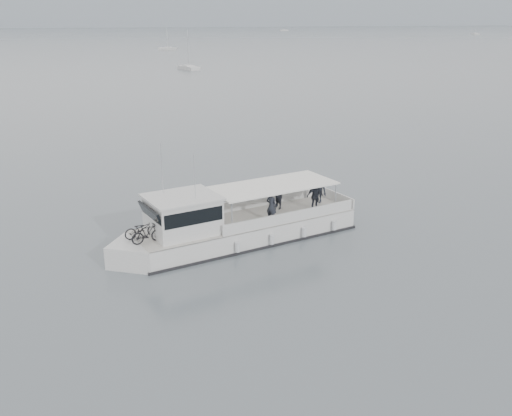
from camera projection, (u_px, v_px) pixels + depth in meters
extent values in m
plane|color=#525C60|center=(271.00, 216.00, 31.68)|extent=(1400.00, 1400.00, 0.00)
cube|color=#939EA8|center=(97.00, 11.00, 537.81)|extent=(1400.00, 90.00, 28.00)
cube|color=silver|center=(246.00, 231.00, 28.23)|extent=(11.59, 5.78, 1.21)
cube|color=silver|center=(138.00, 254.00, 25.53)|extent=(2.93, 2.93, 1.21)
cube|color=beige|center=(246.00, 220.00, 28.04)|extent=(11.59, 5.78, 0.06)
cube|color=black|center=(246.00, 238.00, 28.35)|extent=(11.80, 5.94, 0.17)
cube|color=silver|center=(260.00, 201.00, 29.93)|extent=(7.24, 2.02, 0.56)
cube|color=silver|center=(291.00, 217.00, 27.59)|extent=(7.24, 2.02, 0.56)
cube|color=silver|center=(336.00, 197.00, 30.63)|extent=(0.86, 2.91, 0.56)
cube|color=silver|center=(183.00, 215.00, 26.15)|extent=(3.54, 3.21, 1.68)
cube|color=black|center=(153.00, 218.00, 25.40)|extent=(1.11, 2.39, 1.08)
cube|color=black|center=(182.00, 210.00, 26.06)|extent=(3.37, 3.19, 0.65)
cube|color=silver|center=(182.00, 197.00, 25.86)|extent=(3.76, 3.43, 0.09)
cube|color=white|center=(272.00, 186.00, 28.27)|extent=(6.85, 4.34, 0.07)
cylinder|color=silver|center=(232.00, 218.00, 26.01)|extent=(0.07, 0.07, 1.54)
cylinder|color=silver|center=(207.00, 203.00, 28.14)|extent=(0.07, 0.07, 1.54)
cylinder|color=silver|center=(336.00, 198.00, 28.89)|extent=(0.07, 0.07, 1.54)
cylinder|color=silver|center=(306.00, 185.00, 31.02)|extent=(0.07, 0.07, 1.54)
cylinder|color=silver|center=(162.00, 169.00, 25.89)|extent=(0.03, 0.03, 2.43)
cylinder|color=silver|center=(195.00, 177.00, 25.18)|extent=(0.03, 0.03, 2.05)
cylinder|color=silver|center=(238.00, 247.00, 26.21)|extent=(0.27, 0.27, 0.47)
cylinder|color=silver|center=(272.00, 239.00, 27.11)|extent=(0.27, 0.27, 0.47)
cylinder|color=silver|center=(304.00, 232.00, 28.01)|extent=(0.27, 0.27, 0.47)
cylinder|color=silver|center=(334.00, 225.00, 28.91)|extent=(0.27, 0.27, 0.47)
imported|color=black|center=(142.00, 229.00, 25.69)|extent=(1.69, 0.95, 0.84)
imported|color=black|center=(147.00, 234.00, 25.07)|extent=(1.53, 0.78, 0.89)
imported|color=#272B34|center=(271.00, 206.00, 27.55)|extent=(0.65, 0.68, 1.57)
imported|color=#272B34|center=(278.00, 194.00, 29.40)|extent=(0.80, 0.91, 1.57)
imported|color=#272B34|center=(315.00, 196.00, 29.13)|extent=(0.96, 0.51, 1.57)
imported|color=#272B34|center=(319.00, 189.00, 30.35)|extent=(1.01, 1.17, 1.57)
cube|color=silver|center=(168.00, 49.00, 184.06)|extent=(5.98, 4.48, 0.75)
cube|color=silver|center=(168.00, 48.00, 183.95)|extent=(2.57, 2.42, 0.45)
cylinder|color=silver|center=(167.00, 37.00, 182.93)|extent=(0.08, 0.08, 6.40)
cube|color=silver|center=(284.00, 30.00, 407.32)|extent=(5.93, 2.16, 0.75)
cube|color=silver|center=(284.00, 30.00, 407.22)|extent=(2.12, 1.73, 0.45)
cube|color=silver|center=(475.00, 34.00, 328.71)|extent=(5.75, 9.01, 0.75)
cube|color=silver|center=(475.00, 33.00, 328.61)|extent=(3.35, 3.69, 0.45)
cylinder|color=silver|center=(476.00, 25.00, 327.10)|extent=(0.08, 0.08, 9.46)
cube|color=silver|center=(189.00, 68.00, 116.93)|extent=(3.89, 6.84, 0.75)
cube|color=silver|center=(189.00, 66.00, 116.83)|extent=(2.41, 2.71, 0.45)
cylinder|color=silver|center=(188.00, 48.00, 115.69)|extent=(0.08, 0.08, 7.16)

